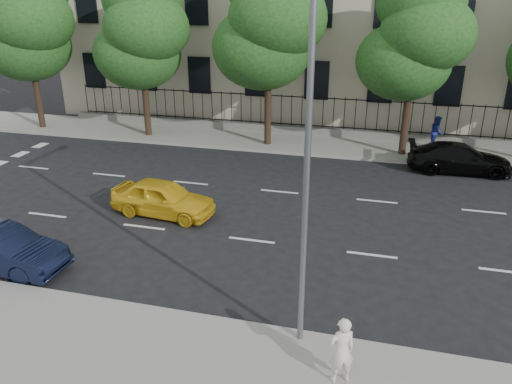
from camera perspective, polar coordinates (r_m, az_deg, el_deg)
ground at (r=14.94m, az=-3.04°, el=-9.87°), size 120.00×120.00×0.00m
near_sidewalk at (r=11.91m, az=-9.18°, el=-19.42°), size 60.00×4.00×0.15m
far_sidewalk at (r=27.47m, az=5.80°, el=5.55°), size 60.00×4.00×0.15m
lane_markings at (r=18.97m, az=1.27°, el=-2.44°), size 49.60×4.62×0.01m
iron_fence at (r=28.93m, az=6.39°, el=7.57°), size 30.00×0.50×2.20m
street_light at (r=10.72m, az=6.43°, el=7.03°), size 0.25×3.32×8.05m
tree_a at (r=32.31m, az=-24.59°, el=17.20°), size 5.71×5.31×9.39m
tree_b at (r=28.55m, az=-12.89°, el=17.57°), size 5.53×5.12×8.97m
tree_c at (r=26.10m, az=1.63°, el=18.93°), size 5.89×5.50×9.80m
tree_d at (r=25.49m, az=17.81°, el=16.56°), size 5.34×4.94×8.84m
yellow_taxi at (r=18.95m, az=-10.58°, el=-0.67°), size 4.09×2.00×1.35m
navy_sedan at (r=16.91m, az=-27.17°, el=-5.86°), size 4.11×1.55×1.34m
black_sedan at (r=24.87m, az=22.24°, el=3.61°), size 4.70×2.11×1.34m
woman_near at (r=11.06m, az=9.74°, el=-17.39°), size 0.68×0.60×1.58m
pedestrian_far at (r=27.81m, az=19.96°, el=6.47°), size 0.64×0.82×1.67m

